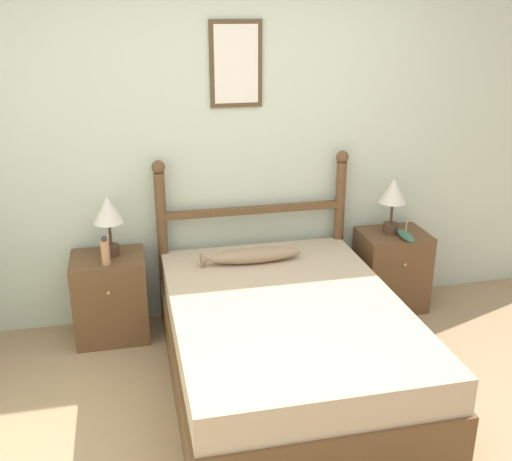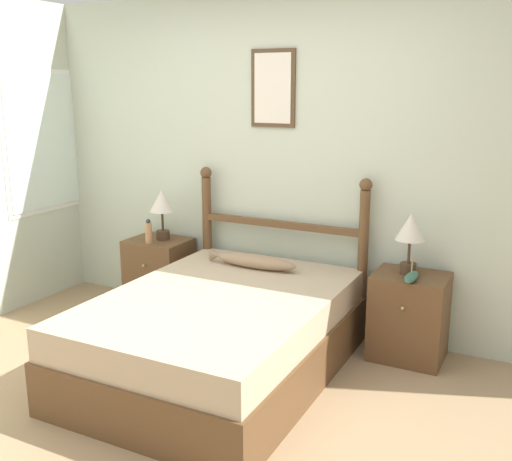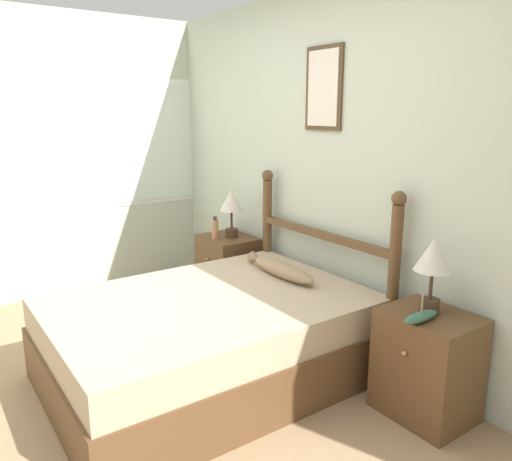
# 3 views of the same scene
# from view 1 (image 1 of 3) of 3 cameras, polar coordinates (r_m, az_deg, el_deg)

# --- Properties ---
(ground_plane) EXTENTS (16.00, 16.00, 0.00)m
(ground_plane) POSITION_cam_1_polar(r_m,az_deg,el_deg) (3.37, 5.42, -20.42)
(ground_plane) COLOR #9E7F5B
(wall_back) EXTENTS (6.40, 0.08, 2.55)m
(wall_back) POSITION_cam_1_polar(r_m,az_deg,el_deg) (4.32, -1.04, 8.17)
(wall_back) COLOR beige
(wall_back) RESTS_ON ground_plane
(bed) EXTENTS (1.40, 1.96, 0.55)m
(bed) POSITION_cam_1_polar(r_m,az_deg,el_deg) (3.74, 2.89, -10.61)
(bed) COLOR brown
(bed) RESTS_ON ground_plane
(headboard) EXTENTS (1.42, 0.09, 1.22)m
(headboard) POSITION_cam_1_polar(r_m,az_deg,el_deg) (4.39, -0.25, 0.17)
(headboard) COLOR brown
(headboard) RESTS_ON ground_plane
(nightstand_left) EXTENTS (0.49, 0.42, 0.61)m
(nightstand_left) POSITION_cam_1_polar(r_m,az_deg,el_deg) (4.32, -13.68, -6.17)
(nightstand_left) COLOR brown
(nightstand_left) RESTS_ON ground_plane
(nightstand_right) EXTENTS (0.49, 0.42, 0.61)m
(nightstand_right) POSITION_cam_1_polar(r_m,az_deg,el_deg) (4.73, 12.75, -3.67)
(nightstand_right) COLOR brown
(nightstand_right) RESTS_ON ground_plane
(table_lamp_left) EXTENTS (0.20, 0.20, 0.42)m
(table_lamp_left) POSITION_cam_1_polar(r_m,az_deg,el_deg) (4.11, -13.89, 1.50)
(table_lamp_left) COLOR #422D1E
(table_lamp_left) RESTS_ON nightstand_left
(table_lamp_right) EXTENTS (0.20, 0.20, 0.42)m
(table_lamp_right) POSITION_cam_1_polar(r_m,az_deg,el_deg) (4.52, 12.93, 3.32)
(table_lamp_right) COLOR #422D1E
(table_lamp_right) RESTS_ON nightstand_right
(bottle) EXTENTS (0.06, 0.06, 0.20)m
(bottle) POSITION_cam_1_polar(r_m,az_deg,el_deg) (4.05, -14.16, -1.94)
(bottle) COLOR tan
(bottle) RESTS_ON nightstand_left
(model_boat) EXTENTS (0.07, 0.25, 0.16)m
(model_boat) POSITION_cam_1_polar(r_m,az_deg,el_deg) (4.51, 14.05, -0.45)
(model_boat) COLOR #386651
(model_boat) RESTS_ON nightstand_right
(fish_pillow) EXTENTS (0.70, 0.15, 0.10)m
(fish_pillow) POSITION_cam_1_polar(r_m,az_deg,el_deg) (4.13, -0.29, -2.38)
(fish_pillow) COLOR #997A5B
(fish_pillow) RESTS_ON bed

